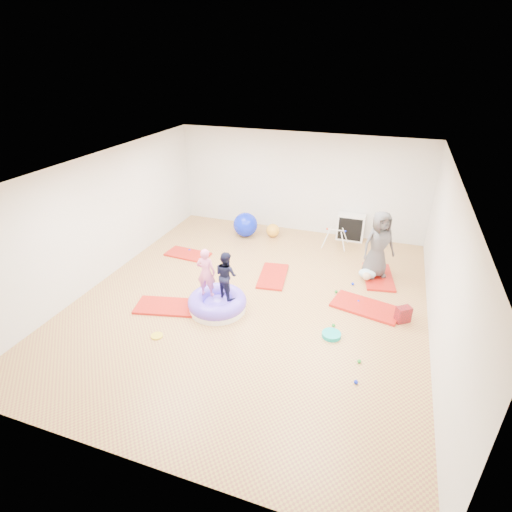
% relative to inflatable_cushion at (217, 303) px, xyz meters
% --- Properties ---
extents(room, '(7.01, 8.01, 2.81)m').
position_rel_inflatable_cushion_xyz_m(room, '(0.54, 0.54, 1.25)').
color(room, tan).
rests_on(room, ground).
extents(gym_mat_front_left, '(1.37, 0.90, 0.05)m').
position_rel_inflatable_cushion_xyz_m(gym_mat_front_left, '(-1.01, -0.29, -0.12)').
color(gym_mat_front_left, red).
rests_on(gym_mat_front_left, ground).
extents(gym_mat_mid_left, '(1.16, 0.64, 0.05)m').
position_rel_inflatable_cushion_xyz_m(gym_mat_mid_left, '(-1.72, 1.98, -0.12)').
color(gym_mat_mid_left, red).
rests_on(gym_mat_mid_left, ground).
extents(gym_mat_center_back, '(0.75, 1.26, 0.05)m').
position_rel_inflatable_cushion_xyz_m(gym_mat_center_back, '(0.68, 1.62, -0.12)').
color(gym_mat_center_back, red).
rests_on(gym_mat_center_back, ground).
extents(gym_mat_right, '(1.45, 0.94, 0.06)m').
position_rel_inflatable_cushion_xyz_m(gym_mat_right, '(2.84, 1.02, -0.12)').
color(gym_mat_right, red).
rests_on(gym_mat_right, ground).
extents(gym_mat_rear_right, '(0.84, 1.34, 0.05)m').
position_rel_inflatable_cushion_xyz_m(gym_mat_rear_right, '(3.00, 2.39, -0.12)').
color(gym_mat_rear_right, red).
rests_on(gym_mat_rear_right, ground).
extents(inflatable_cushion, '(1.19, 1.19, 0.37)m').
position_rel_inflatable_cushion_xyz_m(inflatable_cushion, '(0.00, 0.00, 0.00)').
color(inflatable_cushion, white).
rests_on(inflatable_cushion, ground).
extents(child_pink, '(0.40, 0.29, 1.03)m').
position_rel_inflatable_cushion_xyz_m(child_pink, '(-0.22, 0.01, 0.71)').
color(child_pink, pink).
rests_on(child_pink, inflatable_cushion).
extents(child_navy, '(0.60, 0.55, 0.98)m').
position_rel_inflatable_cushion_xyz_m(child_navy, '(0.18, 0.09, 0.69)').
color(child_navy, black).
rests_on(child_navy, inflatable_cushion).
extents(adult_caregiver, '(0.91, 0.83, 1.56)m').
position_rel_inflatable_cushion_xyz_m(adult_caregiver, '(2.90, 2.40, 0.68)').
color(adult_caregiver, '#444447').
rests_on(adult_caregiver, gym_mat_rear_right).
extents(infant, '(0.39, 0.39, 0.23)m').
position_rel_inflatable_cushion_xyz_m(infant, '(2.75, 2.16, 0.02)').
color(infant, '#A8D8ED').
rests_on(infant, gym_mat_rear_right).
extents(ball_pit_balls, '(4.75, 3.41, 0.07)m').
position_rel_inflatable_cushion_xyz_m(ball_pit_balls, '(1.23, 0.66, -0.11)').
color(ball_pit_balls, green).
rests_on(ball_pit_balls, ground).
extents(exercise_ball_blue, '(0.68, 0.68, 0.68)m').
position_rel_inflatable_cushion_xyz_m(exercise_ball_blue, '(-0.74, 3.61, 0.19)').
color(exercise_ball_blue, '#091DDB').
rests_on(exercise_ball_blue, ground).
extents(exercise_ball_orange, '(0.38, 0.38, 0.38)m').
position_rel_inflatable_cushion_xyz_m(exercise_ball_orange, '(0.01, 3.80, 0.04)').
color(exercise_ball_orange, gold).
rests_on(exercise_ball_orange, ground).
extents(infant_play_gym, '(0.64, 0.61, 0.49)m').
position_rel_inflatable_cushion_xyz_m(infant_play_gym, '(1.77, 3.75, 0.18)').
color(infant_play_gym, white).
rests_on(infant_play_gym, ground).
extents(cube_shelf, '(0.73, 0.36, 0.73)m').
position_rel_inflatable_cushion_xyz_m(cube_shelf, '(2.09, 4.33, 0.22)').
color(cube_shelf, white).
rests_on(cube_shelf, ground).
extents(balance_disc, '(0.35, 0.35, 0.08)m').
position_rel_inflatable_cushion_xyz_m(balance_disc, '(2.34, -0.12, -0.11)').
color(balance_disc, '#0AA7A5').
rests_on(balance_disc, ground).
extents(backpack, '(0.33, 0.31, 0.32)m').
position_rel_inflatable_cushion_xyz_m(backpack, '(3.55, 0.80, 0.02)').
color(backpack, '#B50B15').
rests_on(backpack, ground).
extents(yellow_toy, '(0.22, 0.22, 0.03)m').
position_rel_inflatable_cushion_xyz_m(yellow_toy, '(-0.69, -1.18, -0.13)').
color(yellow_toy, yellow).
rests_on(yellow_toy, ground).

